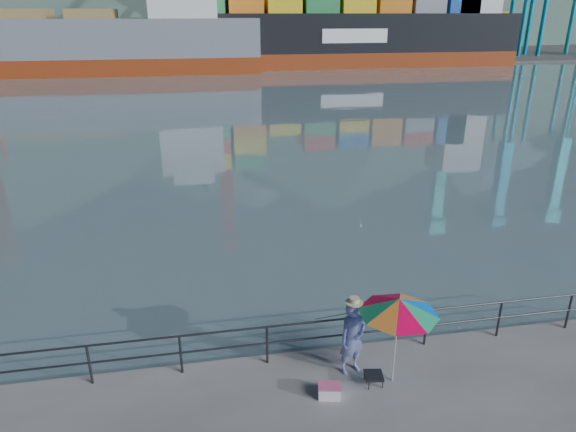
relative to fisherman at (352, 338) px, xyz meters
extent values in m
cube|color=slate|center=(-2.87, 128.95, -0.91)|extent=(500.00, 280.00, 0.00)
cube|color=#514F4C|center=(7.13, 91.95, -0.91)|extent=(200.00, 40.00, 0.40)
cylinder|color=#2D3033|center=(-2.87, 0.65, 0.09)|extent=(22.00, 0.05, 0.05)
cylinder|color=#2D3033|center=(-2.87, 0.65, -0.36)|extent=(22.00, 0.05, 0.05)
cube|color=#2D3033|center=(-2.87, 0.65, -0.41)|extent=(22.00, 0.06, 1.00)
cube|color=#194CA5|center=(7.13, 90.95, 1.69)|extent=(6.00, 2.40, 5.20)
cube|color=gray|center=(13.63, 90.95, 0.39)|extent=(6.00, 2.40, 2.60)
cube|color=yellow|center=(20.13, 90.95, 2.99)|extent=(6.00, 2.40, 7.80)
cube|color=#194CA5|center=(26.63, 90.95, 1.69)|extent=(6.00, 2.40, 5.20)
cube|color=yellow|center=(33.13, 90.95, 1.69)|extent=(6.00, 2.40, 5.20)
cube|color=red|center=(39.63, 90.95, 1.69)|extent=(6.00, 2.40, 5.20)
cube|color=yellow|center=(46.13, 90.95, 2.99)|extent=(6.00, 2.40, 7.80)
cube|color=#194CA5|center=(52.63, 90.95, 0.39)|extent=(6.00, 2.40, 2.60)
cube|color=#267F3F|center=(59.13, 90.95, 1.69)|extent=(6.00, 2.40, 5.20)
cube|color=#267F3F|center=(7.13, 93.95, 2.99)|extent=(6.00, 2.40, 7.80)
cube|color=gray|center=(13.63, 93.95, 0.39)|extent=(6.00, 2.40, 2.60)
cube|color=yellow|center=(20.13, 93.95, 2.99)|extent=(6.00, 2.40, 7.80)
cube|color=orange|center=(26.63, 93.95, 1.69)|extent=(6.00, 2.40, 5.20)
cube|color=yellow|center=(33.13, 93.95, 1.69)|extent=(6.00, 2.40, 5.20)
cube|color=#267F3F|center=(39.63, 93.95, 1.69)|extent=(6.00, 2.40, 5.20)
cube|color=#194CA5|center=(46.13, 93.95, 2.99)|extent=(6.00, 2.40, 7.80)
cube|color=orange|center=(52.63, 93.95, 2.99)|extent=(6.00, 2.40, 7.80)
cube|color=#267F3F|center=(59.13, 93.95, 2.99)|extent=(6.00, 2.40, 7.80)
cube|color=orange|center=(7.13, 96.95, 0.39)|extent=(6.00, 2.40, 2.60)
imported|color=navy|center=(0.00, 0.00, 0.00)|extent=(0.76, 0.62, 1.81)
cylinder|color=white|center=(0.83, -0.51, 0.07)|extent=(0.04, 0.04, 1.96)
cone|color=#EA013E|center=(0.83, -0.51, 1.05)|extent=(2.25, 2.25, 0.36)
cube|color=black|center=(0.36, -0.55, -0.67)|extent=(0.47, 0.47, 0.05)
cube|color=#2D3033|center=(0.36, -0.55, -0.80)|extent=(0.34, 0.34, 0.21)
cube|color=silver|center=(-0.72, -0.76, -0.77)|extent=(0.53, 0.41, 0.27)
cylinder|color=black|center=(-0.27, 0.96, -0.91)|extent=(0.33, 1.69, 1.21)
cube|color=maroon|center=(-21.56, 68.47, -0.16)|extent=(56.10, 9.71, 2.50)
cube|color=slate|center=(-21.56, 68.47, 3.59)|extent=(56.10, 9.71, 5.00)
cube|color=maroon|center=(21.19, 72.30, -0.16)|extent=(53.72, 8.95, 2.50)
cube|color=black|center=(21.19, 72.30, 3.89)|extent=(53.72, 8.95, 5.60)
camera|label=1|loc=(-3.23, -9.38, 6.91)|focal=32.00mm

